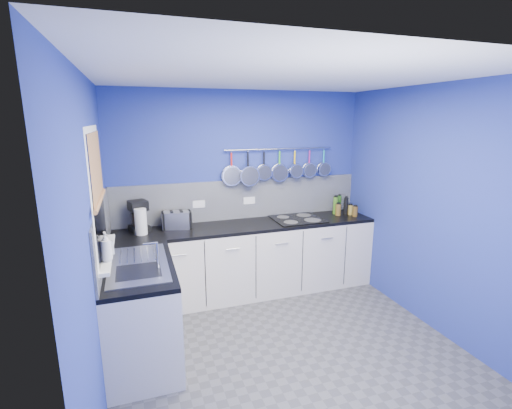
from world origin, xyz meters
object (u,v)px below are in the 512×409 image
soap_bottle_a (106,247)px  soap_bottle_b (107,244)px  paper_towel (141,222)px  coffee_maker (139,216)px  canister (184,223)px  toaster (177,220)px  hob (298,219)px

soap_bottle_a → soap_bottle_b: 0.16m
paper_towel → coffee_maker: coffee_maker is taller
soap_bottle_b → canister: (0.77, 1.04, -0.17)m
paper_towel → toaster: 0.42m
canister → hob: 1.43m
paper_towel → toaster: (0.40, 0.12, -0.05)m
toaster → hob: bearing=10.0°
hob → coffee_maker: bearing=176.9°
soap_bottle_a → coffee_maker: 1.27m
soap_bottle_b → toaster: 1.29m
soap_bottle_b → coffee_maker: 1.12m
hob → canister: bearing=177.6°
coffee_maker → canister: bearing=-23.1°
soap_bottle_a → canister: 1.44m
hob → paper_towel: bearing=-179.6°
soap_bottle_a → toaster: 1.43m
soap_bottle_a → toaster: soap_bottle_a is taller
paper_towel → canister: bearing=8.3°
coffee_maker → canister: size_ratio=2.73×
coffee_maker → toaster: size_ratio=1.14×
paper_towel → coffee_maker: bearing=98.1°
soap_bottle_b → hob: 2.41m
soap_bottle_a → hob: soap_bottle_a is taller
soap_bottle_b → canister: 1.31m
canister → soap_bottle_a: bearing=-122.7°
soap_bottle_a → toaster: (0.69, 1.24, -0.17)m
soap_bottle_a → hob: bearing=27.4°
soap_bottle_a → soap_bottle_b: (0.00, 0.15, -0.03)m
soap_bottle_a → paper_towel: soap_bottle_a is taller
soap_bottle_b → toaster: (0.69, 1.09, -0.14)m
soap_bottle_b → hob: (2.19, 0.98, -0.23)m
toaster → soap_bottle_a: bearing=-104.9°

